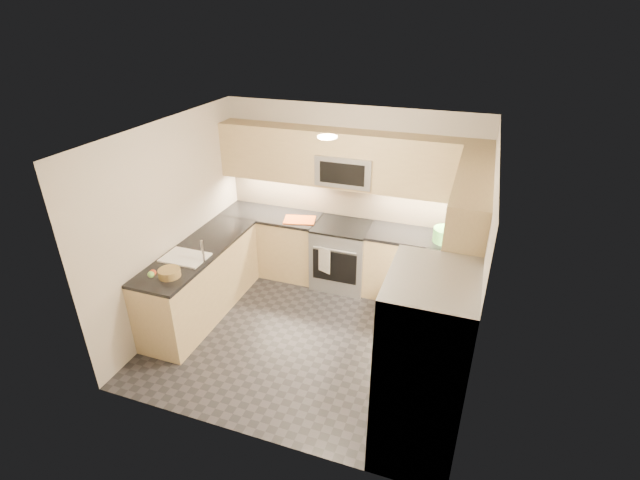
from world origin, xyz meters
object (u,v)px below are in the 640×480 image
at_px(gas_range, 342,256).
at_px(refrigerator, 422,368).
at_px(fruit_basket, 169,273).
at_px(cutting_board, 300,220).
at_px(utensil_bowl, 446,235).
at_px(microwave, 346,169).

height_order(gas_range, refrigerator, refrigerator).
bearing_deg(fruit_basket, cutting_board, 66.67).
relative_size(refrigerator, cutting_board, 4.17).
relative_size(utensil_bowl, fruit_basket, 1.29).
bearing_deg(utensil_bowl, gas_range, 178.21).
xyz_separation_m(refrigerator, cutting_board, (-2.06, 2.37, 0.05)).
bearing_deg(utensil_bowl, refrigerator, -88.40).
relative_size(microwave, utensil_bowl, 2.40).
height_order(refrigerator, cutting_board, refrigerator).
distance_m(gas_range, refrigerator, 2.86).
height_order(utensil_bowl, fruit_basket, utensil_bowl).
distance_m(gas_range, cutting_board, 0.79).
relative_size(refrigerator, utensil_bowl, 5.68).
distance_m(refrigerator, utensil_bowl, 2.39).
bearing_deg(microwave, gas_range, -90.00).
height_order(cutting_board, fruit_basket, fruit_basket).
bearing_deg(utensil_bowl, cutting_board, -179.54).
bearing_deg(refrigerator, utensil_bowl, 91.60).
bearing_deg(refrigerator, gas_range, 120.88).
height_order(microwave, fruit_basket, microwave).
xyz_separation_m(gas_range, refrigerator, (1.45, -2.43, 0.45)).
relative_size(gas_range, cutting_board, 2.11).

